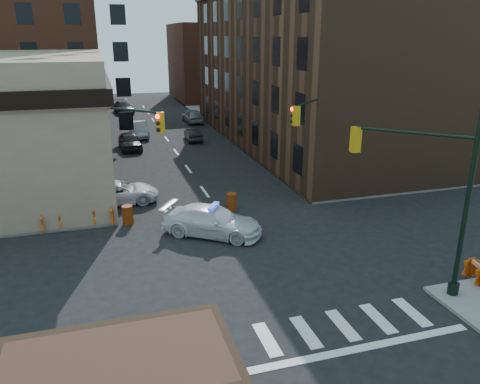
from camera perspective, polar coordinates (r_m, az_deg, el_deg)
ground at (r=23.38m, az=1.09°, el=-7.45°), size 140.00×140.00×0.00m
sidewalk_ne at (r=61.26m, az=12.42°, el=8.60°), size 34.00×54.50×0.15m
commercial_row_ne at (r=46.85m, az=8.11°, el=14.43°), size 14.00×34.00×14.00m
filler_nw at (r=82.57m, az=-24.30°, el=15.47°), size 20.00×18.00×16.00m
filler_ne at (r=80.74m, az=-2.11°, el=15.56°), size 16.00×16.00×12.00m
signal_pole_se at (r=19.94m, az=23.07°, el=0.60°), size 5.40×5.27×8.00m
signal_pole_nw at (r=26.01m, az=-14.98°, el=4.79°), size 3.58×3.67×8.00m
signal_pole_ne at (r=28.78m, az=9.02°, el=6.48°), size 3.67×3.58×8.00m
tree_ne_near at (r=48.54m, az=0.15°, el=10.58°), size 3.00×3.00×4.85m
tree_ne_far at (r=56.17m, az=-2.27°, el=11.66°), size 3.00×3.00×4.85m
police_car at (r=25.18m, az=-3.43°, el=-3.56°), size 5.73×4.85×1.57m
pickup at (r=30.85m, az=-14.66°, el=-0.07°), size 5.15×2.40×1.43m
parked_car_wnear at (r=45.40m, az=-13.28°, el=6.06°), size 2.14×4.74×1.58m
parked_car_wfar at (r=50.93m, az=-12.28°, el=7.47°), size 1.86×4.93×1.61m
parked_car_wdeep at (r=67.52m, az=-14.01°, el=10.00°), size 2.82×5.73×1.60m
parked_car_enear at (r=48.28m, az=-5.74°, el=7.03°), size 1.58×4.05×1.32m
parked_car_efar at (r=58.46m, az=-5.80°, el=9.22°), size 2.12×4.92×1.66m
pedestrian_a at (r=28.91m, az=-21.93°, el=-1.19°), size 0.82×0.63×1.99m
pedestrian_b at (r=27.87m, az=-24.30°, el=-2.35°), size 1.09×0.96×1.88m
pedestrian_c at (r=29.21m, az=-26.28°, el=-1.82°), size 1.12×0.81×1.77m
barrel_road at (r=28.68m, az=-1.03°, el=-1.22°), size 0.65×0.65×1.09m
barrel_bank at (r=27.39m, az=-13.53°, el=-2.74°), size 0.78×0.78×1.09m
barricade_se_a at (r=22.85m, az=26.90°, el=-8.69°), size 0.71×1.18×0.84m
barricade_nw_a at (r=27.43m, az=-16.20°, el=-2.72°), size 1.43×0.94×0.98m
barricade_nw_b at (r=27.62m, az=-22.11°, el=-3.33°), size 1.29×0.82×0.90m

